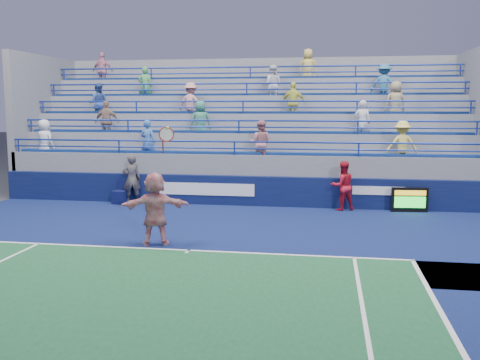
% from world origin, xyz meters
% --- Properties ---
extents(ground, '(120.00, 120.00, 0.00)m').
position_xyz_m(ground, '(0.00, 0.00, 0.00)').
color(ground, '#333538').
extents(sponsor_wall, '(18.00, 0.32, 1.10)m').
position_xyz_m(sponsor_wall, '(0.00, 6.50, 0.55)').
color(sponsor_wall, '#0B113C').
rests_on(sponsor_wall, ground).
extents(bleacher_stand, '(18.00, 5.60, 6.13)m').
position_xyz_m(bleacher_stand, '(-0.00, 10.27, 1.55)').
color(bleacher_stand, slate).
rests_on(bleacher_stand, ground).
extents(serve_speed_board, '(1.25, 0.25, 0.86)m').
position_xyz_m(serve_speed_board, '(6.24, 6.15, 0.43)').
color(serve_speed_board, black).
rests_on(serve_speed_board, ground).
extents(judge_chair, '(0.58, 0.59, 0.90)m').
position_xyz_m(judge_chair, '(-4.24, 6.08, 0.29)').
color(judge_chair, '#0C123E').
rests_on(judge_chair, ground).
extents(tennis_player, '(1.90, 1.10, 3.12)m').
position_xyz_m(tennis_player, '(-1.02, 0.46, 0.98)').
color(tennis_player, white).
rests_on(tennis_player, ground).
extents(line_judge, '(0.80, 0.68, 1.87)m').
position_xyz_m(line_judge, '(-3.82, 6.18, 0.93)').
color(line_judge, '#121533').
rests_on(line_judge, ground).
extents(ball_girl, '(1.04, 0.94, 1.74)m').
position_xyz_m(ball_girl, '(3.95, 6.13, 0.87)').
color(ball_girl, red).
rests_on(ball_girl, ground).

